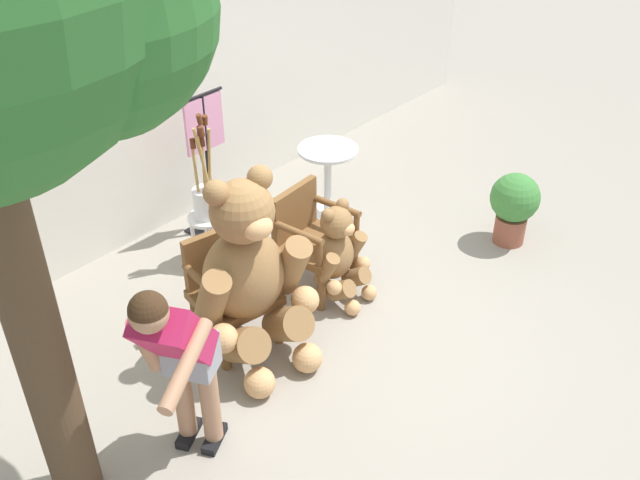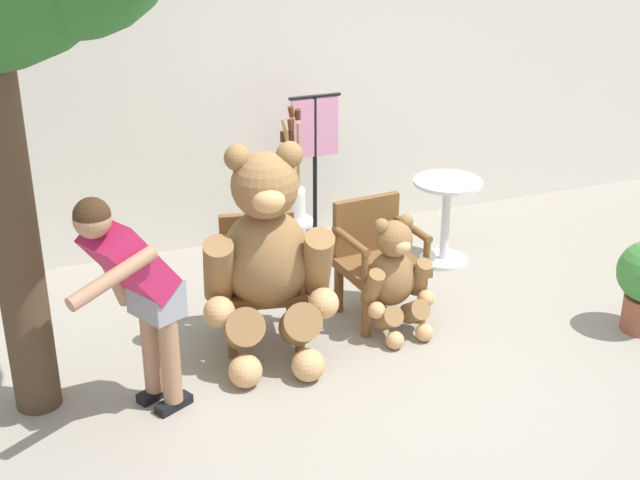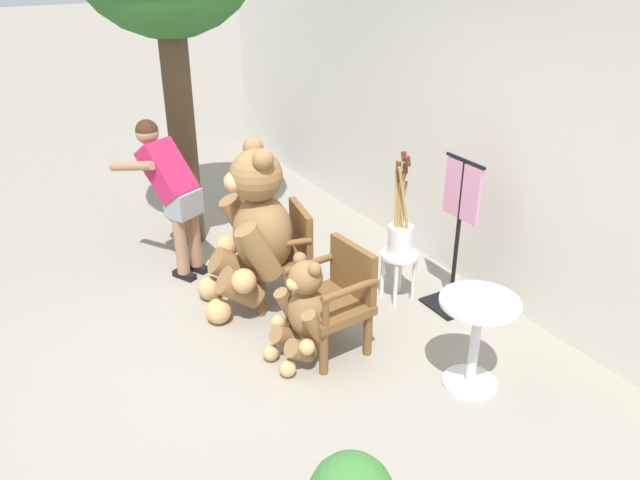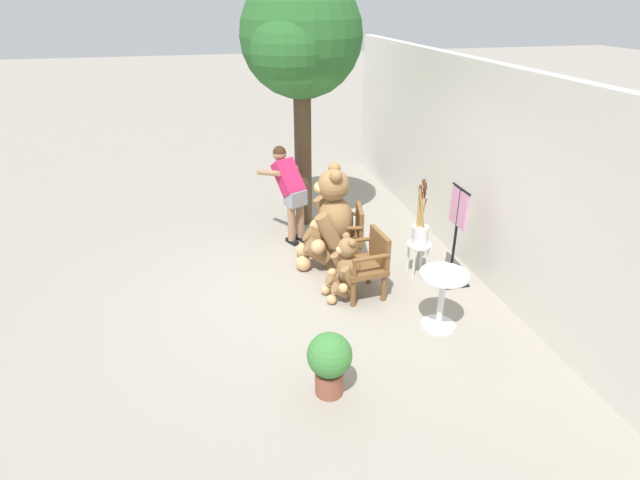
% 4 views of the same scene
% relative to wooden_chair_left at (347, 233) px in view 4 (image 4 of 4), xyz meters
% --- Properties ---
extents(ground_plane, '(60.00, 60.00, 0.00)m').
position_rel_wooden_chair_left_xyz_m(ground_plane, '(0.44, -0.67, -0.46)').
color(ground_plane, gray).
extents(back_wall, '(10.00, 0.16, 2.80)m').
position_rel_wooden_chair_left_xyz_m(back_wall, '(0.44, 1.73, 0.94)').
color(back_wall, silver).
rests_on(back_wall, ground).
extents(wooden_chair_left, '(0.65, 0.62, 0.86)m').
position_rel_wooden_chair_left_xyz_m(wooden_chair_left, '(0.00, 0.00, 0.00)').
color(wooden_chair_left, brown).
rests_on(wooden_chair_left, ground).
extents(wooden_chair_right, '(0.60, 0.57, 0.86)m').
position_rel_wooden_chair_left_xyz_m(wooden_chair_right, '(0.88, 0.00, 0.00)').
color(wooden_chair_right, brown).
rests_on(wooden_chair_right, ground).
extents(teddy_bear_large, '(0.92, 0.91, 1.48)m').
position_rel_wooden_chair_left_xyz_m(teddy_bear_large, '(-0.03, -0.26, 0.26)').
color(teddy_bear_large, olive).
rests_on(teddy_bear_large, ground).
extents(teddy_bear_small, '(0.52, 0.51, 0.87)m').
position_rel_wooden_chair_left_xyz_m(teddy_bear_small, '(0.89, -0.29, -0.04)').
color(teddy_bear_small, olive).
rests_on(teddy_bear_small, ground).
extents(person_visitor, '(0.72, 0.71, 1.48)m').
position_rel_wooden_chair_left_xyz_m(person_visitor, '(-0.96, -0.66, 0.43)').
color(person_visitor, black).
rests_on(person_visitor, ground).
extents(white_stool, '(0.34, 0.34, 0.46)m').
position_rel_wooden_chair_left_xyz_m(white_stool, '(0.54, 0.87, -0.11)').
color(white_stool, white).
rests_on(white_stool, ground).
extents(brush_bucket, '(0.22, 0.22, 0.94)m').
position_rel_wooden_chair_left_xyz_m(brush_bucket, '(0.54, 0.87, 0.21)').
color(brush_bucket, white).
rests_on(brush_bucket, white_stool).
extents(round_side_table, '(0.56, 0.56, 0.72)m').
position_rel_wooden_chair_left_xyz_m(round_side_table, '(1.79, 0.61, -0.01)').
color(round_side_table, silver).
rests_on(round_side_table, ground).
extents(patio_tree, '(1.91, 1.82, 3.92)m').
position_rel_wooden_chair_left_xyz_m(patio_tree, '(-1.48, -0.37, 2.47)').
color(patio_tree, '#473523').
rests_on(patio_tree, ground).
extents(potted_plant, '(0.44, 0.44, 0.68)m').
position_rel_wooden_chair_left_xyz_m(potted_plant, '(2.55, -0.92, -0.07)').
color(potted_plant, brown).
rests_on(potted_plant, ground).
extents(clothing_display_stand, '(0.44, 0.40, 1.36)m').
position_rel_wooden_chair_left_xyz_m(clothing_display_stand, '(0.87, 1.22, 0.26)').
color(clothing_display_stand, black).
rests_on(clothing_display_stand, ground).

